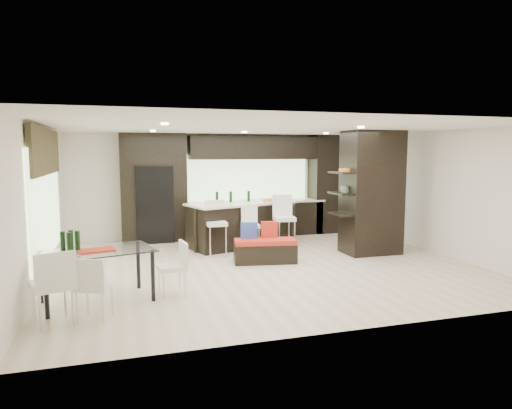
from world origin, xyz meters
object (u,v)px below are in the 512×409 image
object	(u,v)px
floor_vase	(350,223)
chair_far	(53,290)
stool_right	(284,229)
kitchen_island	(241,224)
stool_left	(217,234)
chair_near	(95,290)
chair_end	(172,271)
bench	(265,251)
dining_table	(97,276)
stool_mid	(251,234)

from	to	relation	value
floor_vase	chair_far	xyz separation A→B (m)	(-5.89, -2.97, -0.18)
floor_vase	stool_right	bearing A→B (deg)	167.47
kitchen_island	stool_left	bearing A→B (deg)	-149.45
chair_near	chair_far	distance (m)	0.51
stool_left	floor_vase	world-z (taller)	floor_vase
stool_left	chair_end	world-z (taller)	stool_left
chair_near	chair_end	world-z (taller)	chair_near
bench	stool_right	bearing A→B (deg)	60.18
stool_right	chair_far	xyz separation A→B (m)	(-4.41, -3.30, -0.05)
chair_near	chair_end	xyz separation A→B (m)	(1.10, 0.76, -0.01)
kitchen_island	floor_vase	distance (m)	2.56
stool_left	stool_right	distance (m)	1.56
stool_left	chair_near	xyz separation A→B (m)	(-2.35, -3.29, -0.08)
dining_table	chair_end	distance (m)	1.10
floor_vase	dining_table	size ratio (longest dim) A/B	0.78
bench	floor_vase	bearing A→B (deg)	24.18
stool_right	chair_far	bearing A→B (deg)	-135.82
dining_table	chair_far	bearing A→B (deg)	-136.83
chair_near	chair_far	bearing A→B (deg)	-157.53
chair_near	chair_end	bearing A→B (deg)	53.45
dining_table	chair_far	size ratio (longest dim) A/B	1.77
floor_vase	chair_far	size ratio (longest dim) A/B	1.38
dining_table	kitchen_island	bearing A→B (deg)	33.35
stool_left	floor_vase	xyz separation A→B (m)	(3.04, -0.34, 0.15)
stool_right	bench	world-z (taller)	stool_right
kitchen_island	chair_far	bearing A→B (deg)	-148.31
bench	chair_far	xyz separation A→B (m)	(-3.67, -2.40, 0.22)
stool_right	floor_vase	size ratio (longest dim) A/B	0.81
stool_right	dining_table	xyz separation A→B (m)	(-3.91, -2.52, -0.12)
stool_mid	stool_left	bearing A→B (deg)	-172.28
kitchen_island	chair_near	xyz separation A→B (m)	(-3.13, -4.14, -0.12)
chair_far	chair_end	distance (m)	1.80
kitchen_island	chair_far	world-z (taller)	kitchen_island
chair_end	dining_table	bearing A→B (deg)	83.04
stool_mid	stool_right	size ratio (longest dim) A/B	0.82
chair_end	bench	bearing A→B (deg)	-58.89
dining_table	chair_far	xyz separation A→B (m)	(-0.51, -0.79, 0.07)
stool_right	chair_near	xyz separation A→B (m)	(-3.91, -3.27, -0.11)
kitchen_island	dining_table	bearing A→B (deg)	-149.96
chair_far	bench	bearing A→B (deg)	13.52
kitchen_island	dining_table	distance (m)	4.61
kitchen_island	chair_end	xyz separation A→B (m)	(-2.02, -3.39, -0.14)
stool_right	chair_far	world-z (taller)	stool_right
kitchen_island	chair_near	world-z (taller)	kitchen_island
chair_near	stool_right	bearing A→B (deg)	59.01
stool_mid	stool_right	bearing A→B (deg)	2.66
floor_vase	chair_near	world-z (taller)	floor_vase
floor_vase	stool_mid	bearing A→B (deg)	170.69
stool_right	chair_end	size ratio (longest dim) A/B	1.32
stool_left	dining_table	distance (m)	3.45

